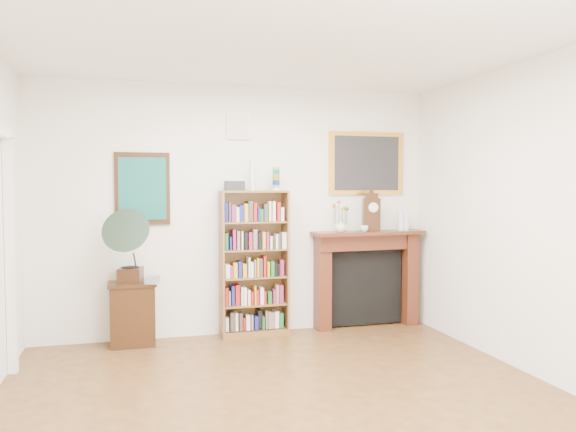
# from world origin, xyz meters

# --- Properties ---
(room) EXTENTS (4.51, 5.01, 2.81)m
(room) POSITION_xyz_m (0.00, 0.00, 1.40)
(room) COLOR #4E2B17
(room) RESTS_ON ground
(teal_poster) EXTENTS (0.58, 0.04, 0.78)m
(teal_poster) POSITION_xyz_m (-1.05, 2.48, 1.65)
(teal_poster) COLOR black
(teal_poster) RESTS_ON back_wall
(small_picture) EXTENTS (0.26, 0.04, 0.30)m
(small_picture) POSITION_xyz_m (0.00, 2.48, 2.35)
(small_picture) COLOR white
(small_picture) RESTS_ON back_wall
(gilt_painting) EXTENTS (0.95, 0.04, 0.75)m
(gilt_painting) POSITION_xyz_m (1.55, 2.48, 1.95)
(gilt_painting) COLOR gold
(gilt_painting) RESTS_ON back_wall
(bookshelf) EXTENTS (0.75, 0.28, 1.87)m
(bookshelf) POSITION_xyz_m (0.15, 2.35, 0.91)
(bookshelf) COLOR brown
(bookshelf) RESTS_ON floor
(side_cabinet) EXTENTS (0.50, 0.37, 0.67)m
(side_cabinet) POSITION_xyz_m (-1.17, 2.30, 0.33)
(side_cabinet) COLOR black
(side_cabinet) RESTS_ON floor
(fireplace) EXTENTS (1.37, 0.39, 1.15)m
(fireplace) POSITION_xyz_m (1.52, 2.40, 0.68)
(fireplace) COLOR #441D0F
(fireplace) RESTS_ON floor
(gramophone) EXTENTS (0.58, 0.67, 0.78)m
(gramophone) POSITION_xyz_m (-1.19, 2.22, 1.11)
(gramophone) COLOR black
(gramophone) RESTS_ON side_cabinet
(cd_stack) EXTENTS (0.16, 0.16, 0.08)m
(cd_stack) POSITION_xyz_m (-0.97, 2.16, 0.71)
(cd_stack) COLOR #ABABB7
(cd_stack) RESTS_ON side_cabinet
(mantel_clock) EXTENTS (0.21, 0.14, 0.45)m
(mantel_clock) POSITION_xyz_m (1.55, 2.34, 1.36)
(mantel_clock) COLOR black
(mantel_clock) RESTS_ON fireplace
(flower_vase) EXTENTS (0.17, 0.17, 0.14)m
(flower_vase) POSITION_xyz_m (1.17, 2.33, 1.22)
(flower_vase) COLOR white
(flower_vase) RESTS_ON fireplace
(teacup) EXTENTS (0.12, 0.12, 0.07)m
(teacup) POSITION_xyz_m (1.44, 2.28, 1.19)
(teacup) COLOR silver
(teacup) RESTS_ON fireplace
(bottle_left) EXTENTS (0.07, 0.07, 0.24)m
(bottle_left) POSITION_xyz_m (1.95, 2.36, 1.27)
(bottle_left) COLOR silver
(bottle_left) RESTS_ON fireplace
(bottle_right) EXTENTS (0.06, 0.06, 0.20)m
(bottle_right) POSITION_xyz_m (2.01, 2.34, 1.25)
(bottle_right) COLOR silver
(bottle_right) RESTS_ON fireplace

